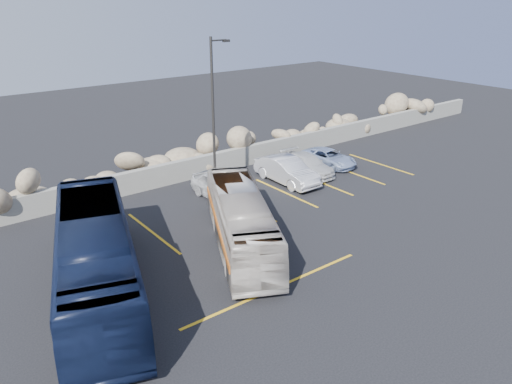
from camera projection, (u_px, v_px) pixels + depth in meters
ground at (300, 281)px, 18.52m from camera, size 90.00×90.00×0.00m
seawall at (152, 178)px, 27.11m from camera, size 60.00×0.40×1.20m
riprap_pile at (141, 160)px, 27.73m from camera, size 54.00×2.80×2.60m
parking_lines at (294, 204)px, 25.24m from camera, size 18.16×9.36×0.01m
lamppost at (214, 112)px, 25.35m from camera, size 1.14×0.18×8.00m
vintage_bus at (241, 221)px, 20.63m from camera, size 5.59×8.45×2.36m
tour_coach at (96, 258)px, 17.20m from camera, size 5.57×10.63×2.89m
car_a at (221, 187)px, 25.59m from camera, size 1.65×4.04×1.37m
car_b at (287, 170)px, 27.87m from camera, size 1.56×4.32×1.41m
car_c at (307, 164)px, 29.30m from camera, size 1.87×3.99×1.13m
car_d at (329, 158)px, 30.66m from camera, size 1.92×3.76×1.02m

